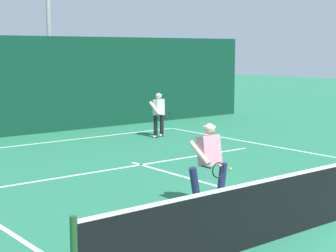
{
  "coord_description": "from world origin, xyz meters",
  "views": [
    {
      "loc": [
        -8.27,
        -5.55,
        3.02
      ],
      "look_at": [
        0.69,
        5.73,
        1.0
      ],
      "focal_mm": 59.08,
      "sensor_mm": 36.0,
      "label": 1
    }
  ],
  "objects": [
    {
      "name": "back_fence_windscreen",
      "position": [
        0.0,
        12.72,
        1.74
      ],
      "size": [
        20.32,
        0.12,
        3.47
      ],
      "primitive_type": "cube",
      "color": "#0B3625",
      "rests_on": "ground_plane"
    },
    {
      "name": "tennis_ball",
      "position": [
        1.39,
        4.09,
        0.03
      ],
      "size": [
        0.07,
        0.07,
        0.07
      ],
      "primitive_type": "sphere",
      "color": "#D1E033",
      "rests_on": "ground_plane"
    },
    {
      "name": "player_near",
      "position": [
        -1.22,
        2.06,
        0.89
      ],
      "size": [
        0.94,
        0.89,
        1.63
      ],
      "rotation": [
        0.0,
        0.0,
        3.11
      ],
      "color": "#1E234C",
      "rests_on": "ground_plane"
    },
    {
      "name": "court_line_baseline_far",
      "position": [
        0.0,
        10.75,
        0.0
      ],
      "size": [
        9.7,
        0.1,
        0.01
      ],
      "primitive_type": "cube",
      "color": "white",
      "rests_on": "ground_plane"
    },
    {
      "name": "player_far",
      "position": [
        3.19,
        9.38,
        0.83
      ],
      "size": [
        0.62,
        0.88,
        1.52
      ],
      "rotation": [
        0.0,
        0.0,
        3.38
      ],
      "color": "black",
      "rests_on": "ground_plane"
    },
    {
      "name": "court_line_service",
      "position": [
        0.0,
        6.01,
        0.0
      ],
      "size": [
        7.91,
        0.1,
        0.01
      ],
      "primitive_type": "cube",
      "color": "white",
      "rests_on": "ground_plane"
    },
    {
      "name": "light_pole",
      "position": [
        1.79,
        14.69,
        4.53
      ],
      "size": [
        0.55,
        0.44,
        7.38
      ],
      "color": "#9EA39E",
      "rests_on": "ground_plane"
    },
    {
      "name": "court_line_centre",
      "position": [
        0.0,
        3.2,
        0.0
      ],
      "size": [
        0.1,
        6.4,
        0.01
      ],
      "primitive_type": "cube",
      "color": "white",
      "rests_on": "ground_plane"
    }
  ]
}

